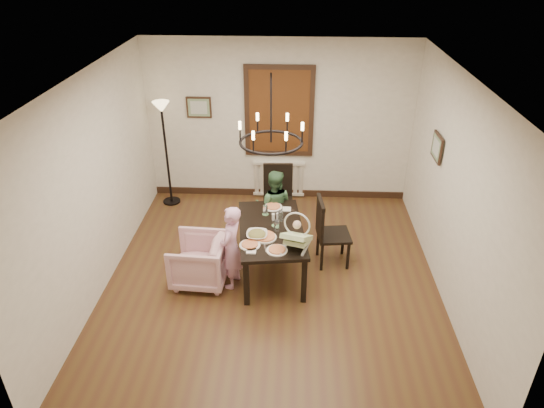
# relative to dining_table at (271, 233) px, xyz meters

# --- Properties ---
(room_shell) EXTENTS (4.51, 5.00, 2.81)m
(room_shell) POSITION_rel_dining_table_xyz_m (0.02, 0.14, 0.77)
(room_shell) COLOR #4C2D1A
(room_shell) RESTS_ON ground
(dining_table) EXTENTS (1.04, 1.61, 0.71)m
(dining_table) POSITION_rel_dining_table_xyz_m (0.00, 0.00, 0.00)
(dining_table) COLOR black
(dining_table) RESTS_ON room_shell
(chair_far) EXTENTS (0.49, 0.49, 1.06)m
(chair_far) POSITION_rel_dining_table_xyz_m (0.05, 1.15, -0.10)
(chair_far) COLOR black
(chair_far) RESTS_ON room_shell
(chair_right) EXTENTS (0.51, 0.51, 1.04)m
(chair_right) POSITION_rel_dining_table_xyz_m (0.87, 0.25, -0.11)
(chair_right) COLOR black
(chair_right) RESTS_ON room_shell
(armchair) EXTENTS (0.78, 0.76, 0.67)m
(armchair) POSITION_rel_dining_table_xyz_m (-0.96, -0.28, -0.29)
(armchair) COLOR beige
(armchair) RESTS_ON room_shell
(elderly_woman) EXTENTS (0.31, 0.41, 0.99)m
(elderly_woman) POSITION_rel_dining_table_xyz_m (-0.51, -0.34, -0.13)
(elderly_woman) COLOR #DF9DC1
(elderly_woman) RESTS_ON room_shell
(seated_man) EXTENTS (0.49, 0.39, 0.97)m
(seated_man) POSITION_rel_dining_table_xyz_m (0.00, 0.82, -0.14)
(seated_man) COLOR #3D6741
(seated_man) RESTS_ON room_shell
(baby_bouncer) EXTENTS (0.50, 0.58, 0.33)m
(baby_bouncer) POSITION_rel_dining_table_xyz_m (0.35, -0.43, 0.25)
(baby_bouncer) COLOR #B7CD8D
(baby_bouncer) RESTS_ON dining_table
(salad_bowl) EXTENTS (0.33, 0.33, 0.08)m
(salad_bowl) POSITION_rel_dining_table_xyz_m (-0.17, -0.25, 0.13)
(salad_bowl) COLOR white
(salad_bowl) RESTS_ON dining_table
(pizza_platter) EXTENTS (0.30, 0.30, 0.04)m
(pizza_platter) POSITION_rel_dining_table_xyz_m (-0.07, -0.26, 0.10)
(pizza_platter) COLOR tan
(pizza_platter) RESTS_ON dining_table
(drinking_glass) EXTENTS (0.08, 0.08, 0.15)m
(drinking_glass) POSITION_rel_dining_table_xyz_m (0.08, -0.06, 0.16)
(drinking_glass) COLOR silver
(drinking_glass) RESTS_ON dining_table
(window_blinds) EXTENTS (1.00, 0.03, 1.40)m
(window_blinds) POSITION_rel_dining_table_xyz_m (0.02, 2.23, 0.97)
(window_blinds) COLOR #612F13
(window_blinds) RESTS_ON room_shell
(radiator) EXTENTS (0.92, 0.12, 0.62)m
(radiator) POSITION_rel_dining_table_xyz_m (0.02, 2.25, -0.28)
(radiator) COLOR silver
(radiator) RESTS_ON room_shell
(picture_back) EXTENTS (0.42, 0.03, 0.36)m
(picture_back) POSITION_rel_dining_table_xyz_m (-1.33, 2.24, 1.02)
(picture_back) COLOR black
(picture_back) RESTS_ON room_shell
(picture_right) EXTENTS (0.03, 0.42, 0.36)m
(picture_right) POSITION_rel_dining_table_xyz_m (2.23, 0.67, 1.02)
(picture_right) COLOR black
(picture_right) RESTS_ON room_shell
(floor_lamp) EXTENTS (0.30, 0.30, 1.80)m
(floor_lamp) POSITION_rel_dining_table_xyz_m (-1.88, 1.92, 0.27)
(floor_lamp) COLOR black
(floor_lamp) RESTS_ON room_shell
(chandelier) EXTENTS (0.80, 0.80, 0.04)m
(chandelier) POSITION_rel_dining_table_xyz_m (0.00, -0.00, 1.32)
(chandelier) COLOR black
(chandelier) RESTS_ON room_shell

